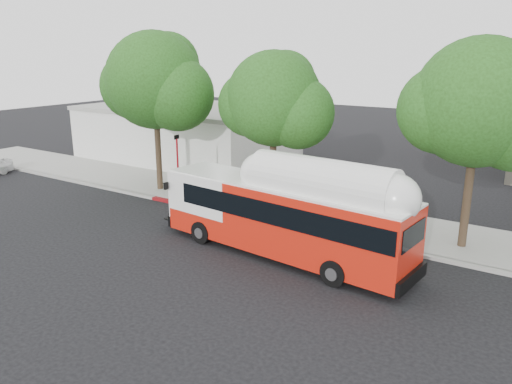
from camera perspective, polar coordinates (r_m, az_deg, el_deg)
ground at (r=22.56m, az=-3.88°, el=-6.41°), size 120.00×120.00×0.00m
sidewalk at (r=27.68m, az=4.22°, el=-1.99°), size 60.00×5.00×0.15m
curb_strip at (r=25.54m, az=1.38°, el=-3.49°), size 60.00×0.30×0.15m
red_curb_segment at (r=27.15m, az=-4.02°, el=-2.33°), size 10.00×0.32×0.16m
street_tree_left at (r=30.72m, az=-10.79°, el=11.98°), size 6.67×5.80×9.74m
street_tree_mid at (r=26.39m, az=2.86°, el=10.12°), size 5.75×5.00×8.62m
street_tree_right at (r=22.82m, az=25.16°, el=8.64°), size 6.21×5.40×9.18m
low_commercial_bldg at (r=41.09m, az=-7.88°, el=6.77°), size 16.20×10.20×4.25m
transit_bus at (r=21.14m, az=3.18°, el=-3.04°), size 12.46×3.61×3.64m
signal_pole at (r=28.81m, az=-8.91°, el=2.64°), size 0.11×0.38×3.99m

